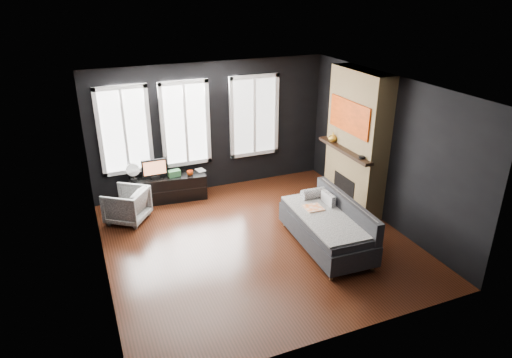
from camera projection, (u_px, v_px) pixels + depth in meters
name	position (u px, v px, depth m)	size (l,w,h in m)	color
floor	(257.00, 242.00, 7.90)	(5.00, 5.00, 0.00)	black
ceiling	(257.00, 87.00, 6.82)	(5.00, 5.00, 0.00)	white
wall_back	(211.00, 127.00, 9.48)	(5.00, 0.02, 2.70)	black
wall_left	(95.00, 195.00, 6.49)	(0.02, 5.00, 2.70)	black
wall_right	(385.00, 150.00, 8.24)	(0.02, 5.00, 2.70)	black
windows	(188.00, 80.00, 8.88)	(4.00, 0.16, 1.76)	white
fireplace	(357.00, 141.00, 8.67)	(0.70, 1.62, 2.70)	#93724C
sofa	(326.00, 224.00, 7.62)	(0.98, 1.97, 0.85)	#252528
stripe_pillow	(328.00, 203.00, 7.93)	(0.08, 0.36, 0.36)	gray
armchair	(127.00, 204.00, 8.47)	(0.68, 0.64, 0.70)	white
media_console	(168.00, 188.00, 9.33)	(1.52, 0.47, 0.52)	black
monitor	(154.00, 168.00, 9.04)	(0.51, 0.11, 0.46)	black
desk_fan	(133.00, 172.00, 8.95)	(0.27, 0.27, 0.38)	#A2A2A2
mug	(190.00, 172.00, 9.25)	(0.13, 0.10, 0.13)	#C7420E
book	(197.00, 166.00, 9.41)	(0.16, 0.02, 0.22)	#BCB396
storage_box	(174.00, 173.00, 9.20)	(0.24, 0.15, 0.13)	#377844
mantel_vase	(333.00, 137.00, 8.98)	(0.18, 0.19, 0.18)	gold
mantel_clock	(362.00, 157.00, 8.16)	(0.11, 0.11, 0.04)	black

